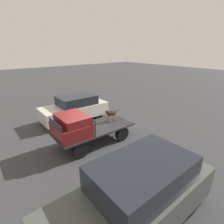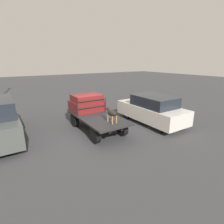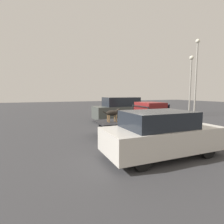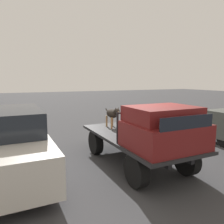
% 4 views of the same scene
% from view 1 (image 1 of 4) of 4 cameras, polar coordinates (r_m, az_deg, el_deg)
% --- Properties ---
extents(ground_plane, '(80.00, 80.00, 0.00)m').
position_cam_1_polar(ground_plane, '(9.41, -5.70, -9.66)').
color(ground_plane, '#38383A').
extents(flatbed_truck, '(4.06, 1.83, 0.82)m').
position_cam_1_polar(flatbed_truck, '(9.13, -5.83, -6.43)').
color(flatbed_truck, black).
rests_on(flatbed_truck, ground).
extents(truck_cab, '(1.44, 1.71, 0.97)m').
position_cam_1_polar(truck_cab, '(8.31, -13.10, -4.45)').
color(truck_cab, maroon).
rests_on(truck_cab, flatbed_truck).
extents(truck_headboard, '(0.04, 1.71, 0.79)m').
position_cam_1_polar(truck_headboard, '(8.60, -8.61, -2.80)').
color(truck_headboard, '#232326').
rests_on(truck_headboard, flatbed_truck).
extents(dog, '(1.01, 0.29, 0.73)m').
position_cam_1_polar(dog, '(9.62, -0.24, -0.38)').
color(dog, '#9E7547').
rests_on(dog, flatbed_truck).
extents(parked_sedan, '(4.38, 1.88, 1.68)m').
position_cam_1_polar(parked_sedan, '(12.07, -11.99, 1.24)').
color(parked_sedan, black).
rests_on(parked_sedan, ground).
extents(parked_pickup_far, '(5.00, 1.91, 1.98)m').
position_cam_1_polar(parked_pickup_far, '(5.20, 8.11, -25.51)').
color(parked_pickup_far, black).
rests_on(parked_pickup_far, ground).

